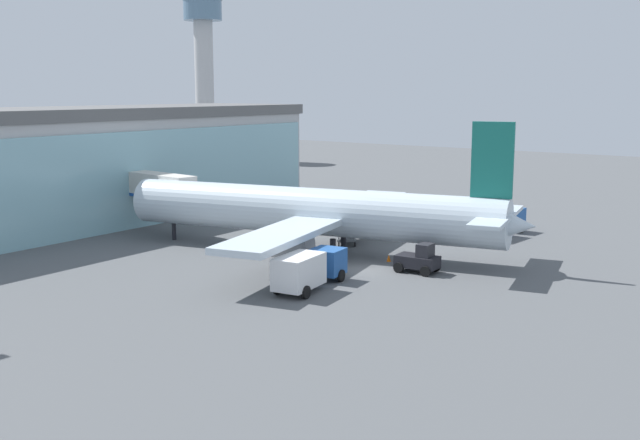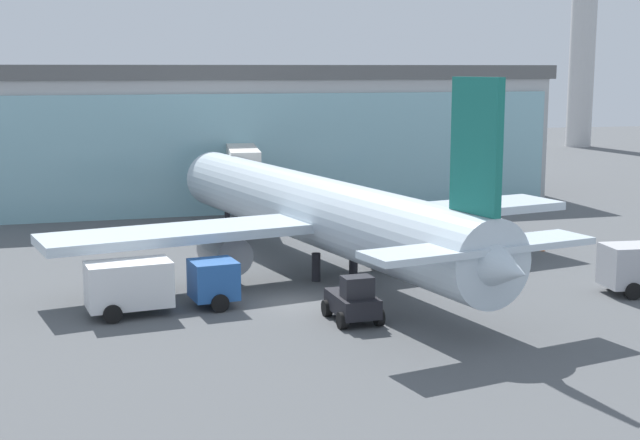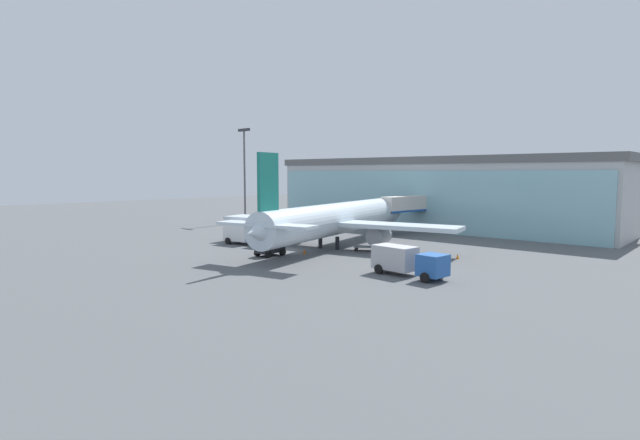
% 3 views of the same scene
% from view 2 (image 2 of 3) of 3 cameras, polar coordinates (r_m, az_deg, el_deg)
% --- Properties ---
extents(ground, '(240.00, 240.00, 0.00)m').
position_cam_2_polar(ground, '(45.45, -1.81, -5.37)').
color(ground, '#545659').
extents(terminal_building, '(60.22, 18.02, 12.05)m').
position_cam_2_polar(terminal_building, '(79.68, -7.06, 5.48)').
color(terminal_building, '#B3B3B3').
rests_on(terminal_building, ground).
extents(jet_bridge, '(3.33, 12.32, 5.82)m').
position_cam_2_polar(jet_bridge, '(70.45, -5.05, 3.66)').
color(jet_bridge, beige).
rests_on(jet_bridge, ground).
extents(control_tower, '(7.99, 7.99, 32.20)m').
position_cam_2_polar(control_tower, '(141.39, 16.56, 12.80)').
color(control_tower, '#BCBCBC').
rests_on(control_tower, ground).
extents(airplane, '(32.09, 37.06, 11.45)m').
position_cam_2_polar(airplane, '(51.80, -0.13, 0.52)').
color(airplane, silver).
rests_on(airplane, ground).
extents(catering_truck, '(7.55, 3.41, 2.65)m').
position_cam_2_polar(catering_truck, '(44.19, -10.39, -4.00)').
color(catering_truck, '#2659A5').
rests_on(catering_truck, ground).
extents(baggage_cart, '(3.20, 2.96, 1.50)m').
position_cam_2_polar(baggage_cart, '(53.67, 4.74, -2.50)').
color(baggage_cart, slate).
rests_on(baggage_cart, ground).
extents(pushback_tug, '(2.38, 3.33, 2.30)m').
position_cam_2_polar(pushback_tug, '(42.09, 2.15, -5.23)').
color(pushback_tug, black).
rests_on(pushback_tug, ground).
extents(safety_cone_nose, '(0.36, 0.36, 0.55)m').
position_cam_2_polar(safety_cone_nose, '(46.31, 3.03, -4.74)').
color(safety_cone_nose, orange).
rests_on(safety_cone_nose, ground).
extents(safety_cone_wingtip, '(0.36, 0.36, 0.55)m').
position_cam_2_polar(safety_cone_wingtip, '(60.08, 14.02, -1.66)').
color(safety_cone_wingtip, orange).
rests_on(safety_cone_wingtip, ground).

